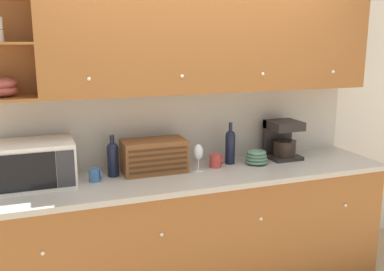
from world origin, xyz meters
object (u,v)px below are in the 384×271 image
at_px(wine_glass, 198,153).
at_px(second_wine_bottle, 230,145).
at_px(microwave, 36,164).
at_px(mug, 95,175).
at_px(bowl_stack_on_counter, 256,157).
at_px(coffee_maker, 282,139).
at_px(bread_box, 154,156).
at_px(wine_bottle, 113,158).
at_px(mug_blue_second, 216,161).

relative_size(wine_glass, second_wine_bottle, 0.62).
xyz_separation_m(microwave, mug, (0.38, -0.05, -0.11)).
distance_m(microwave, mug, 0.40).
bearing_deg(mug, second_wine_bottle, 4.17).
relative_size(mug, wine_glass, 0.44).
bearing_deg(bowl_stack_on_counter, microwave, 178.35).
distance_m(mug, second_wine_bottle, 1.09).
bearing_deg(coffee_maker, mug, -176.60).
bearing_deg(bread_box, mug, -171.01).
bearing_deg(mug, bowl_stack_on_counter, -0.12).
bearing_deg(bowl_stack_on_counter, coffee_maker, 18.30).
bearing_deg(coffee_maker, bread_box, -178.88).
relative_size(bread_box, bowl_stack_on_counter, 2.51).
relative_size(wine_bottle, mug_blue_second, 2.96).
xyz_separation_m(mug_blue_second, bowl_stack_on_counter, (0.34, -0.03, 0.00)).
relative_size(microwave, mug_blue_second, 4.93).
bearing_deg(microwave, mug, -6.73).
height_order(wine_glass, mug_blue_second, wine_glass).
bearing_deg(mug, bread_box, 8.99).
xyz_separation_m(microwave, bread_box, (0.84, 0.03, -0.03)).
relative_size(mug, mug_blue_second, 0.89).
height_order(second_wine_bottle, bowl_stack_on_counter, second_wine_bottle).
bearing_deg(microwave, mug_blue_second, -0.73).
xyz_separation_m(microwave, mug_blue_second, (1.32, -0.02, -0.10)).
xyz_separation_m(mug_blue_second, second_wine_bottle, (0.15, 0.05, 0.10)).
distance_m(microwave, coffee_maker, 1.96).
xyz_separation_m(bowl_stack_on_counter, coffee_maker, (0.29, 0.10, 0.10)).
height_order(microwave, coffee_maker, coffee_maker).
distance_m(mug_blue_second, coffee_maker, 0.65).
bearing_deg(bread_box, mug_blue_second, -5.07).
bearing_deg(wine_glass, second_wine_bottle, 17.60).
bearing_deg(bread_box, second_wine_bottle, 0.69).
height_order(microwave, bread_box, microwave).
height_order(microwave, bowl_stack_on_counter, microwave).
xyz_separation_m(wine_bottle, bowl_stack_on_counter, (1.14, -0.08, -0.08)).
distance_m(bread_box, bowl_stack_on_counter, 0.84).
relative_size(microwave, bread_box, 1.08).
height_order(bread_box, coffee_maker, coffee_maker).
distance_m(wine_bottle, mug_blue_second, 0.80).
xyz_separation_m(bread_box, bowl_stack_on_counter, (0.83, -0.07, -0.07)).
bearing_deg(coffee_maker, second_wine_bottle, -178.31).
distance_m(wine_bottle, second_wine_bottle, 0.94).
bearing_deg(coffee_maker, mug_blue_second, -174.12).
bearing_deg(bread_box, microwave, -178.20).
xyz_separation_m(wine_glass, bowl_stack_on_counter, (0.51, 0.02, -0.09)).
xyz_separation_m(wine_bottle, coffee_maker, (1.43, 0.02, 0.02)).
bearing_deg(coffee_maker, wine_bottle, -179.40).
bearing_deg(wine_bottle, bowl_stack_on_counter, -4.08).
xyz_separation_m(wine_bottle, bread_box, (0.31, -0.01, -0.02)).
bearing_deg(second_wine_bottle, wine_glass, -162.40).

